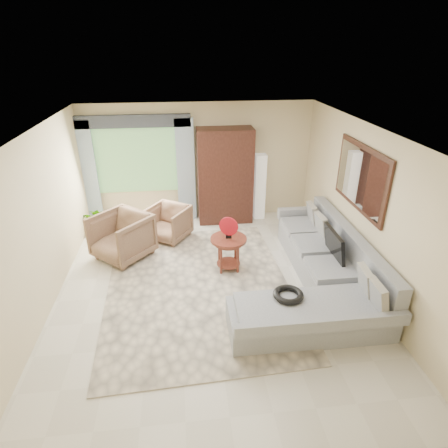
{
  "coord_description": "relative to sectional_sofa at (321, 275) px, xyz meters",
  "views": [
    {
      "loc": [
        -0.39,
        -5.07,
        3.72
      ],
      "look_at": [
        0.25,
        0.35,
        1.05
      ],
      "focal_mm": 30.0,
      "sensor_mm": 36.0,
      "label": 1
    }
  ],
  "objects": [
    {
      "name": "ground",
      "position": [
        -1.78,
        0.18,
        -0.28
      ],
      "size": [
        6.0,
        6.0,
        0.0
      ],
      "primitive_type": "plane",
      "color": "silver",
      "rests_on": "ground"
    },
    {
      "name": "area_rug",
      "position": [
        -1.99,
        0.32,
        -0.27
      ],
      "size": [
        3.17,
        4.13,
        0.02
      ],
      "primitive_type": "cube",
      "rotation": [
        0.0,
        0.0,
        0.04
      ],
      "color": "beige",
      "rests_on": "ground"
    },
    {
      "name": "sectional_sofa",
      "position": [
        0.0,
        0.0,
        0.0
      ],
      "size": [
        2.3,
        3.46,
        0.9
      ],
      "color": "#A8ABB1",
      "rests_on": "ground"
    },
    {
      "name": "tv_screen",
      "position": [
        0.27,
        0.24,
        0.44
      ],
      "size": [
        0.14,
        0.74,
        0.48
      ],
      "primitive_type": "cube",
      "rotation": [
        0.0,
        -0.17,
        0.0
      ],
      "color": "black",
      "rests_on": "sectional_sofa"
    },
    {
      "name": "garden_hose",
      "position": [
        -0.78,
        -0.78,
        0.26
      ],
      "size": [
        0.43,
        0.43,
        0.09
      ],
      "primitive_type": "torus",
      "color": "black",
      "rests_on": "sectional_sofa"
    },
    {
      "name": "coffee_table",
      "position": [
        -1.42,
        0.8,
        0.05
      ],
      "size": [
        0.64,
        0.64,
        0.64
      ],
      "rotation": [
        0.0,
        0.0,
        -0.07
      ],
      "color": "#4C1C14",
      "rests_on": "ground"
    },
    {
      "name": "red_disc",
      "position": [
        -1.42,
        0.8,
        0.58
      ],
      "size": [
        0.32,
        0.16,
        0.34
      ],
      "primitive_type": "cylinder",
      "rotation": [
        1.57,
        0.0,
        -0.42
      ],
      "color": "#AB111B",
      "rests_on": "coffee_table"
    },
    {
      "name": "armchair_left",
      "position": [
        -3.35,
        1.47,
        0.15
      ],
      "size": [
        1.32,
        1.33,
        0.87
      ],
      "primitive_type": "imported",
      "rotation": [
        0.0,
        0.0,
        -0.73
      ],
      "color": "#816446",
      "rests_on": "ground"
    },
    {
      "name": "armchair_right",
      "position": [
        -2.51,
        2.13,
        0.07
      ],
      "size": [
        1.06,
        1.06,
        0.71
      ],
      "primitive_type": "imported",
      "rotation": [
        0.0,
        0.0,
        -0.57
      ],
      "color": "#90684F",
      "rests_on": "ground"
    },
    {
      "name": "potted_plant",
      "position": [
        -4.05,
        2.62,
        -0.0
      ],
      "size": [
        0.55,
        0.5,
        0.56
      ],
      "primitive_type": "imported",
      "rotation": [
        0.0,
        0.0,
        -0.12
      ],
      "color": "#999999",
      "rests_on": "ground"
    },
    {
      "name": "armoire",
      "position": [
        -1.23,
        2.9,
        0.77
      ],
      "size": [
        1.2,
        0.55,
        2.1
      ],
      "primitive_type": "cube",
      "color": "black",
      "rests_on": "ground"
    },
    {
      "name": "floor_lamp",
      "position": [
        -0.43,
        2.96,
        0.47
      ],
      "size": [
        0.24,
        0.24,
        1.5
      ],
      "primitive_type": "cube",
      "color": "silver",
      "rests_on": "ground"
    },
    {
      "name": "window",
      "position": [
        -3.13,
        3.15,
        1.12
      ],
      "size": [
        1.8,
        0.04,
        1.4
      ],
      "primitive_type": "cube",
      "color": "#669E59",
      "rests_on": "wall_back"
    },
    {
      "name": "curtain_left",
      "position": [
        -4.18,
        3.06,
        0.87
      ],
      "size": [
        0.4,
        0.08,
        2.3
      ],
      "primitive_type": "cube",
      "color": "#9EB7CC",
      "rests_on": "ground"
    },
    {
      "name": "curtain_right",
      "position": [
        -2.08,
        3.06,
        0.87
      ],
      "size": [
        0.4,
        0.08,
        2.3
      ],
      "primitive_type": "cube",
      "color": "#9EB7CC",
      "rests_on": "ground"
    },
    {
      "name": "valance",
      "position": [
        -3.13,
        3.08,
        1.97
      ],
      "size": [
        2.4,
        0.12,
        0.26
      ],
      "primitive_type": "cube",
      "color": "#1E232D",
      "rests_on": "wall_back"
    },
    {
      "name": "wall_mirror",
      "position": [
        0.68,
        0.53,
        1.47
      ],
      "size": [
        0.05,
        1.7,
        1.05
      ],
      "color": "black",
      "rests_on": "wall_right"
    }
  ]
}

